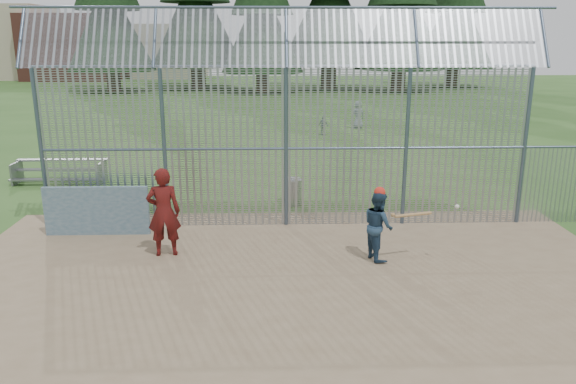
{
  "coord_description": "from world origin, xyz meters",
  "views": [
    {
      "loc": [
        -0.39,
        -10.17,
        4.69
      ],
      "look_at": [
        0.0,
        2.0,
        1.3
      ],
      "focal_mm": 35.0,
      "sensor_mm": 36.0,
      "label": 1
    }
  ],
  "objects_px": {
    "dugout_wall": "(97,211)",
    "onlooker": "(164,212)",
    "bleacher": "(60,171)",
    "trash_can": "(293,191)",
    "batter": "(378,225)"
  },
  "relations": [
    {
      "from": "trash_can",
      "to": "onlooker",
      "type": "bearing_deg",
      "value": -127.67
    },
    {
      "from": "dugout_wall",
      "to": "trash_can",
      "type": "distance_m",
      "value": 5.43
    },
    {
      "from": "dugout_wall",
      "to": "bleacher",
      "type": "distance_m",
      "value": 5.85
    },
    {
      "from": "onlooker",
      "to": "dugout_wall",
      "type": "bearing_deg",
      "value": -44.0
    },
    {
      "from": "trash_can",
      "to": "bleacher",
      "type": "height_order",
      "value": "trash_can"
    },
    {
      "from": "batter",
      "to": "bleacher",
      "type": "bearing_deg",
      "value": 37.46
    },
    {
      "from": "dugout_wall",
      "to": "bleacher",
      "type": "height_order",
      "value": "dugout_wall"
    },
    {
      "from": "dugout_wall",
      "to": "bleacher",
      "type": "bearing_deg",
      "value": 118.04
    },
    {
      "from": "dugout_wall",
      "to": "trash_can",
      "type": "relative_size",
      "value": 3.05
    },
    {
      "from": "batter",
      "to": "onlooker",
      "type": "relative_size",
      "value": 0.77
    },
    {
      "from": "dugout_wall",
      "to": "onlooker",
      "type": "relative_size",
      "value": 1.27
    },
    {
      "from": "bleacher",
      "to": "trash_can",
      "type": "bearing_deg",
      "value": -19.61
    },
    {
      "from": "onlooker",
      "to": "bleacher",
      "type": "xyz_separation_m",
      "value": [
        -4.63,
        6.54,
        -0.6
      ]
    },
    {
      "from": "dugout_wall",
      "to": "batter",
      "type": "relative_size",
      "value": 1.66
    },
    {
      "from": "dugout_wall",
      "to": "onlooker",
      "type": "distance_m",
      "value": 2.36
    }
  ]
}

